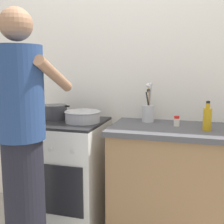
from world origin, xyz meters
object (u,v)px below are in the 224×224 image
at_px(person, 22,145).
at_px(utensil_crock, 148,110).
at_px(stove_range, 69,172).
at_px(mixing_bowl, 83,116).
at_px(pot, 55,112).
at_px(oil_bottle, 207,118).
at_px(spice_bottle, 177,121).

bearing_deg(person, utensil_crock, 49.39).
height_order(stove_range, mixing_bowl, mixing_bowl).
xyz_separation_m(pot, mixing_bowl, (0.28, -0.05, -0.01)).
relative_size(stove_range, utensil_crock, 2.76).
distance_m(oil_bottle, person, 1.28).
distance_m(stove_range, utensil_crock, 0.87).
xyz_separation_m(pot, spice_bottle, (1.04, -0.00, -0.03)).
relative_size(spice_bottle, oil_bottle, 0.37).
height_order(stove_range, person, person).
bearing_deg(oil_bottle, spice_bottle, 157.90).
bearing_deg(pot, stove_range, -18.97).
bearing_deg(utensil_crock, person, -130.61).
bearing_deg(person, oil_bottle, 27.23).
relative_size(stove_range, mixing_bowl, 3.01).
bearing_deg(oil_bottle, stove_range, 177.81).
bearing_deg(spice_bottle, utensil_crock, 153.27).
height_order(mixing_bowl, utensil_crock, utensil_crock).
relative_size(pot, person, 0.16).
bearing_deg(spice_bottle, pot, 179.86).
relative_size(stove_range, spice_bottle, 11.43).
bearing_deg(person, pot, 100.09).
bearing_deg(stove_range, person, -91.83).
distance_m(pot, person, 0.69).
bearing_deg(person, mixing_bowl, 75.59).
distance_m(stove_range, pot, 0.53).
relative_size(utensil_crock, person, 0.19).
bearing_deg(mixing_bowl, spice_bottle, 3.72).
bearing_deg(spice_bottle, person, -143.77).
xyz_separation_m(stove_range, mixing_bowl, (0.14, -0.00, 0.50)).
height_order(pot, spice_bottle, pot).
xyz_separation_m(oil_bottle, person, (-1.13, -0.58, -0.13)).
bearing_deg(pot, spice_bottle, -0.14).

